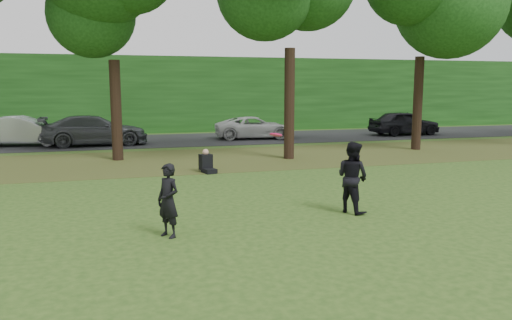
# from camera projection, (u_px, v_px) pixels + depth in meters

# --- Properties ---
(ground) EXTENTS (120.00, 120.00, 0.00)m
(ground) POSITION_uv_depth(u_px,v_px,m) (314.00, 268.00, 8.45)
(ground) COLOR #264515
(ground) RESTS_ON ground
(leaf_litter) EXTENTS (60.00, 7.00, 0.01)m
(leaf_litter) POSITION_uv_depth(u_px,v_px,m) (193.00, 160.00, 20.80)
(leaf_litter) COLOR #463C19
(leaf_litter) RESTS_ON ground
(street) EXTENTS (70.00, 7.00, 0.02)m
(street) POSITION_uv_depth(u_px,v_px,m) (171.00, 140.00, 28.40)
(street) COLOR black
(street) RESTS_ON ground
(far_hedge) EXTENTS (70.00, 3.00, 5.00)m
(far_hedge) POSITION_uv_depth(u_px,v_px,m) (160.00, 94.00, 33.74)
(far_hedge) COLOR #153C11
(far_hedge) RESTS_ON ground
(player_left) EXTENTS (0.62, 0.66, 1.52)m
(player_left) POSITION_uv_depth(u_px,v_px,m) (168.00, 201.00, 10.11)
(player_left) COLOR black
(player_left) RESTS_ON ground
(player_right) EXTENTS (0.95, 1.04, 1.74)m
(player_right) POSITION_uv_depth(u_px,v_px,m) (352.00, 177.00, 12.10)
(player_right) COLOR black
(player_right) RESTS_ON ground
(parked_cars) EXTENTS (34.98, 3.31, 1.54)m
(parked_cars) POSITION_uv_depth(u_px,v_px,m) (148.00, 129.00, 26.98)
(parked_cars) COLOR black
(parked_cars) RESTS_ON street
(frisbee) EXTENTS (0.37, 0.37, 0.11)m
(frisbee) POSITION_uv_depth(u_px,v_px,m) (276.00, 135.00, 10.87)
(frisbee) COLOR #F1145D
(frisbee) RESTS_ON ground
(seated_person) EXTENTS (0.57, 0.81, 0.83)m
(seated_person) POSITION_uv_depth(u_px,v_px,m) (207.00, 164.00, 17.84)
(seated_person) COLOR black
(seated_person) RESTS_ON ground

